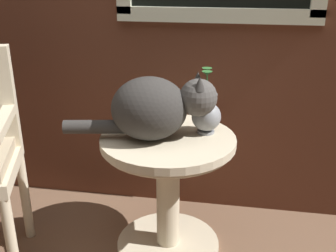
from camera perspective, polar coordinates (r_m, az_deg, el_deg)
name	(u,v)px	position (r m, az deg, el deg)	size (l,w,h in m)	color
wicker_side_table	(168,176)	(1.85, 0.00, -6.95)	(0.59, 0.59, 0.58)	beige
cat	(155,107)	(1.71, -1.87, 2.61)	(0.64, 0.32, 0.28)	#33302D
pewter_vase_with_ivy	(206,113)	(1.79, 5.39, 1.81)	(0.13, 0.13, 0.29)	gray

